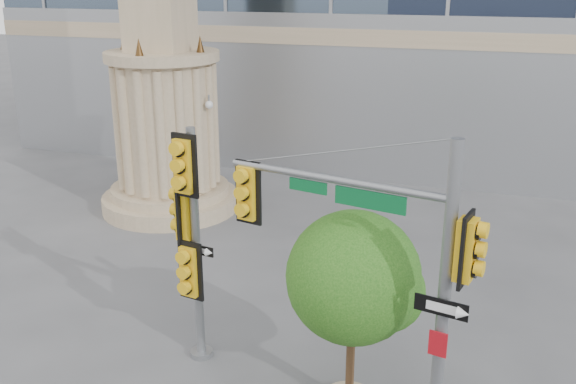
% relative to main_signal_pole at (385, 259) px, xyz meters
% --- Properties ---
extents(monument, '(4.40, 4.40, 16.60)m').
position_rel_main_signal_pole_xyz_m(monument, '(-8.47, 8.82, 2.27)').
color(monument, tan).
rests_on(monument, ground).
extents(main_signal_pole, '(4.00, 1.21, 5.23)m').
position_rel_main_signal_pole_xyz_m(main_signal_pole, '(0.00, 0.00, 0.00)').
color(main_signal_pole, slate).
rests_on(main_signal_pole, ground).
extents(secondary_signal_pole, '(0.82, 0.69, 4.72)m').
position_rel_main_signal_pole_xyz_m(secondary_signal_pole, '(-3.87, 1.19, -0.47)').
color(secondary_signal_pole, slate).
rests_on(secondary_signal_pole, ground).
extents(street_tree, '(2.34, 2.28, 3.64)m').
position_rel_main_signal_pole_xyz_m(street_tree, '(-0.58, 0.75, -0.85)').
color(street_tree, tan).
rests_on(street_tree, ground).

